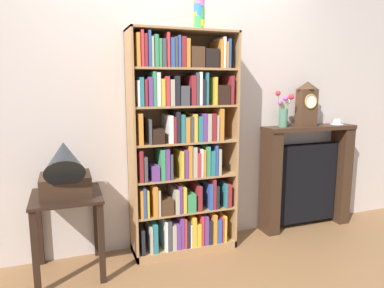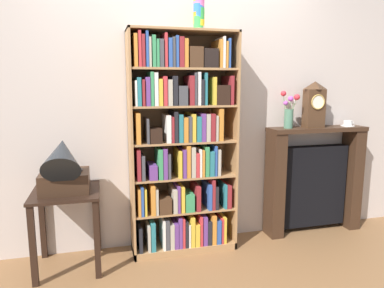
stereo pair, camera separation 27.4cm
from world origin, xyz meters
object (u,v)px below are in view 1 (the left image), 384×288
Objects in this scene: flower_vase at (284,111)px; teacup_with_saucer at (337,122)px; fireplace_mantel at (306,177)px; mantel_clock at (307,104)px; side_table_left at (68,214)px; cup_stack at (199,13)px; bookshelf at (182,149)px; gramophone at (65,170)px.

flower_vase reaches higher than teacup_with_saucer.
fireplace_mantel is 2.42× the size of mantel_clock.
teacup_with_saucer reaches higher than side_table_left.
cup_stack is at bearing -175.65° from fireplace_mantel.
flower_vase is 2.58× the size of teacup_with_saucer.
mantel_clock reaches higher than side_table_left.
teacup_with_saucer is at bearing 1.81° from bookshelf.
bookshelf is 1.04m from side_table_left.
gramophone is at bearing -171.02° from bookshelf.
mantel_clock is at bearing 5.11° from gramophone.
cup_stack is 0.78× the size of flower_vase.
flower_vase is (1.98, 0.20, 0.36)m from gramophone.
bookshelf is 1.69m from teacup_with_saucer.
mantel_clock is at bearing 3.52° from cup_stack.
mantel_clock is at bearing 3.49° from side_table_left.
cup_stack is 1.81m from teacup_with_saucer.
flower_vase is 0.66m from teacup_with_saucer.
teacup_with_saucer is at bearing 2.72° from cup_stack.
cup_stack reaches higher than mantel_clock.
gramophone is at bearing -90.00° from side_table_left.
bookshelf reaches higher than mantel_clock.
mantel_clock reaches higher than flower_vase.
bookshelf reaches higher than flower_vase.
bookshelf is 1.12m from cup_stack.
cup_stack is 1.88m from side_table_left.
fireplace_mantel is 0.75m from mantel_clock.
cup_stack is 0.53× the size of gramophone.
cup_stack is 1.61m from gramophone.
side_table_left is at bearing -176.54° from cup_stack.
mantel_clock is 0.27m from flower_vase.
teacup_with_saucer is at bearing 3.03° from side_table_left.
mantel_clock is (1.15, 0.07, -0.75)m from cup_stack.
gramophone is 0.49× the size of fireplace_mantel.
gramophone is 3.78× the size of teacup_with_saucer.
gramophone is at bearing -173.21° from cup_stack.
teacup_with_saucer is (0.65, 0.00, -0.13)m from flower_vase.
side_table_left is at bearing -174.82° from bookshelf.
bookshelf is 5.43× the size of flower_vase.
fireplace_mantel is 7.78× the size of teacup_with_saucer.
teacup_with_saucer is at bearing 4.41° from gramophone.
bookshelf is at bearing -177.74° from mantel_clock.
bookshelf is at bearing 8.98° from gramophone.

